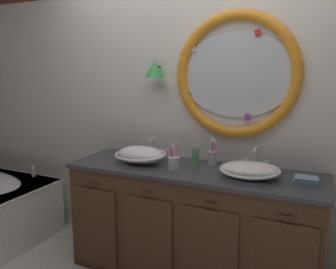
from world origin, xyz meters
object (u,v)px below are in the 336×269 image
toothbrush_holder_right (212,157)px  soap_dispenser (195,155)px  sink_basin_left (141,155)px  folded_hand_towel (306,180)px  toothbrush_holder_left (174,163)px  sink_basin_right (250,170)px

toothbrush_holder_right → soap_dispenser: (-0.13, -0.04, 0.01)m
sink_basin_left → folded_hand_towel: (1.24, 0.03, -0.05)m
sink_basin_left → soap_dispenser: bearing=22.5°
toothbrush_holder_right → sink_basin_left: bearing=-158.7°
toothbrush_holder_left → toothbrush_holder_right: bearing=51.8°
sink_basin_right → toothbrush_holder_right: size_ratio=1.97×
toothbrush_holder_left → folded_hand_towel: bearing=5.8°
sink_basin_right → toothbrush_holder_right: toothbrush_holder_right is taller
sink_basin_left → folded_hand_towel: size_ratio=2.60×
sink_basin_right → soap_dispenser: soap_dispenser is taller
toothbrush_holder_right → soap_dispenser: 0.13m
sink_basin_left → folded_hand_towel: 1.24m
folded_hand_towel → soap_dispenser: bearing=170.5°
sink_basin_left → toothbrush_holder_left: 0.33m
sink_basin_left → toothbrush_holder_right: 0.57m
sink_basin_right → toothbrush_holder_left: bearing=-173.3°
sink_basin_right → sink_basin_left: bearing=180.0°
sink_basin_right → soap_dispenser: size_ratio=2.63×
sink_basin_left → soap_dispenser: size_ratio=2.59×
toothbrush_holder_right → folded_hand_towel: (0.70, -0.18, -0.04)m
toothbrush_holder_left → soap_dispenser: toothbrush_holder_left is taller
soap_dispenser → toothbrush_holder_left: bearing=-110.4°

